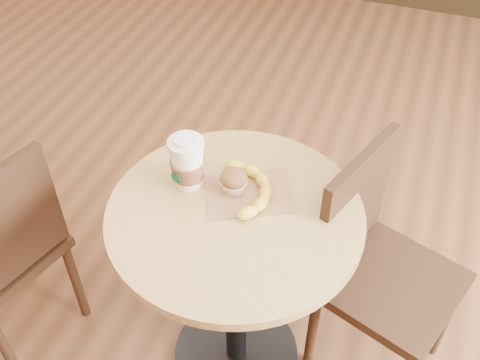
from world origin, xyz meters
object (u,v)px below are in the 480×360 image
Objects in this scene: cafe_table at (235,261)px; muffin at (234,181)px; banana at (245,189)px; chair_right at (377,265)px; chair_left at (1,250)px; coffee_cup at (187,164)px.

cafe_table is 0.27m from muffin.
muffin is 0.04m from banana.
chair_right is at bearing -9.01° from banana.
muffin reaches higher than cafe_table.
chair_left is 3.69× the size of banana.
banana is at bearing 125.14° from chair_right.
coffee_cup is 0.14m from muffin.
chair_right reaches higher than muffin.
chair_left is at bearing -142.12° from coffee_cup.
cafe_table is 0.87× the size of chair_right.
coffee_cup is 0.17m from banana.
cafe_table is at bearing -67.34° from muffin.
coffee_cup reaches higher than cafe_table.
chair_left reaches higher than cafe_table.
chair_right is at bearing 122.11° from chair_left.
coffee_cup reaches higher than banana.
chair_left is 5.08× the size of coffee_cup.
chair_right is at bearing 29.91° from coffee_cup.
cafe_table is 9.61× the size of muffin.
chair_left is (-0.74, -0.16, -0.07)m from cafe_table.
coffee_cup is at bearing 159.98° from banana.
banana is (-0.39, -0.11, 0.30)m from chair_right.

